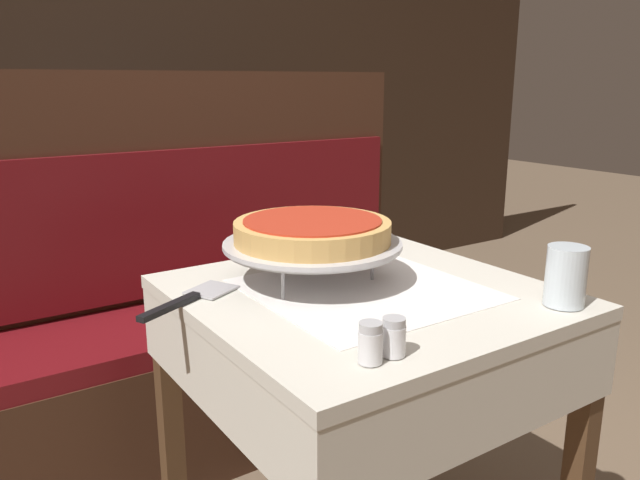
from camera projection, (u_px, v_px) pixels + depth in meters
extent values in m
cube|color=beige|center=(365.00, 296.00, 1.36)|extent=(0.74, 0.74, 0.03)
cube|color=white|center=(365.00, 289.00, 1.36)|extent=(0.46, 0.46, 0.00)
cube|color=beige|center=(364.00, 338.00, 1.38)|extent=(0.74, 0.74, 0.17)
cube|color=#4C331E|center=(578.00, 473.00, 1.36)|extent=(0.05, 0.05, 0.72)
cube|color=#4C331E|center=(171.00, 427.00, 1.54)|extent=(0.05, 0.05, 0.72)
cube|color=#4C331E|center=(382.00, 361.00, 1.91)|extent=(0.05, 0.05, 0.72)
cube|color=#194799|center=(127.00, 190.00, 2.64)|extent=(0.60, 0.60, 0.03)
cube|color=white|center=(127.00, 186.00, 2.64)|extent=(0.37, 0.37, 0.00)
cube|color=#194799|center=(129.00, 210.00, 2.66)|extent=(0.59, 0.59, 0.15)
cube|color=#4C331E|center=(87.00, 304.00, 2.38)|extent=(0.05, 0.05, 0.73)
cube|color=#4C331E|center=(214.00, 280.00, 2.67)|extent=(0.05, 0.05, 0.73)
cube|color=#4C331E|center=(57.00, 270.00, 2.81)|extent=(0.05, 0.05, 0.73)
cube|color=#4C331E|center=(170.00, 253.00, 3.09)|extent=(0.05, 0.05, 0.73)
cube|color=#3D2316|center=(226.00, 381.00, 2.10)|extent=(1.59, 0.45, 0.42)
cube|color=#600F14|center=(223.00, 313.00, 2.04)|extent=(1.55, 0.44, 0.06)
cube|color=#3D2316|center=(194.00, 185.00, 2.10)|extent=(1.59, 0.06, 0.74)
cube|color=#600F14|center=(200.00, 219.00, 2.09)|extent=(1.52, 0.02, 0.47)
cube|color=black|center=(92.00, 79.00, 2.95)|extent=(6.00, 0.04, 2.40)
cylinder|color=#ADADB2|center=(282.00, 251.00, 1.51)|extent=(0.01, 0.01, 0.08)
cylinder|color=#ADADB2|center=(283.00, 282.00, 1.28)|extent=(0.01, 0.01, 0.08)
cylinder|color=#ADADB2|center=(372.00, 264.00, 1.41)|extent=(0.01, 0.01, 0.08)
cylinder|color=#ADADB2|center=(313.00, 250.00, 1.39)|extent=(0.27, 0.27, 0.01)
cylinder|color=silver|center=(313.00, 247.00, 1.39)|extent=(0.39, 0.39, 0.01)
cylinder|color=silver|center=(313.00, 244.00, 1.39)|extent=(0.40, 0.40, 0.01)
cylinder|color=tan|center=(312.00, 231.00, 1.38)|extent=(0.35, 0.35, 0.05)
cylinder|color=red|center=(312.00, 221.00, 1.38)|extent=(0.31, 0.31, 0.01)
cube|color=#BCBCC1|center=(211.00, 290.00, 1.34)|extent=(0.12, 0.12, 0.00)
cube|color=black|center=(170.00, 307.00, 1.23)|extent=(0.15, 0.09, 0.01)
cylinder|color=silver|center=(566.00, 276.00, 1.25)|extent=(0.08, 0.08, 0.12)
cylinder|color=silver|center=(370.00, 347.00, 1.00)|extent=(0.04, 0.04, 0.05)
cylinder|color=#B7B7BC|center=(371.00, 327.00, 0.99)|extent=(0.04, 0.04, 0.01)
cylinder|color=silver|center=(394.00, 341.00, 1.02)|extent=(0.04, 0.04, 0.05)
cylinder|color=#B7B7BC|center=(394.00, 322.00, 1.02)|extent=(0.04, 0.04, 0.01)
cube|color=#B2B2B7|center=(287.00, 238.00, 1.61)|extent=(0.10, 0.05, 0.09)
cube|color=black|center=(146.00, 181.00, 2.66)|extent=(0.13, 0.13, 0.03)
cylinder|color=black|center=(145.00, 159.00, 2.64)|extent=(0.01, 0.01, 0.15)
cylinder|color=gold|center=(142.00, 163.00, 2.68)|extent=(0.04, 0.04, 0.12)
cylinder|color=#99194C|center=(148.00, 165.00, 2.61)|extent=(0.04, 0.04, 0.12)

